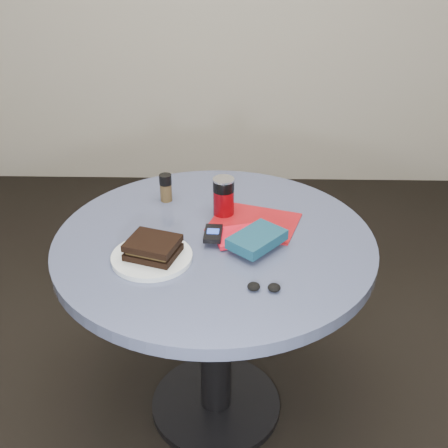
{
  "coord_description": "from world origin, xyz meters",
  "views": [
    {
      "loc": [
        0.06,
        -1.49,
        1.67
      ],
      "look_at": [
        0.03,
        0.0,
        0.8
      ],
      "focal_mm": 45.0,
      "sensor_mm": 36.0,
      "label": 1
    }
  ],
  "objects_px": {
    "soda_can": "(224,197)",
    "red_book": "(242,236)",
    "novel": "(257,239)",
    "plate": "(152,257)",
    "table": "(215,280)",
    "mp3_player": "(213,234)",
    "headphones": "(264,287)",
    "magazine": "(254,222)",
    "sandwich": "(153,247)",
    "pepper_grinder": "(166,187)"
  },
  "relations": [
    {
      "from": "pepper_grinder",
      "to": "novel",
      "type": "distance_m",
      "value": 0.44
    },
    {
      "from": "table",
      "to": "pepper_grinder",
      "type": "distance_m",
      "value": 0.37
    },
    {
      "from": "table",
      "to": "novel",
      "type": "relative_size",
      "value": 5.96
    },
    {
      "from": "red_book",
      "to": "mp3_player",
      "type": "distance_m",
      "value": 0.09
    },
    {
      "from": "soda_can",
      "to": "pepper_grinder",
      "type": "bearing_deg",
      "value": 154.52
    },
    {
      "from": "headphones",
      "to": "sandwich",
      "type": "bearing_deg",
      "value": 155.69
    },
    {
      "from": "soda_can",
      "to": "red_book",
      "type": "height_order",
      "value": "soda_can"
    },
    {
      "from": "mp3_player",
      "to": "table",
      "type": "bearing_deg",
      "value": 81.11
    },
    {
      "from": "mp3_player",
      "to": "plate",
      "type": "bearing_deg",
      "value": -148.97
    },
    {
      "from": "red_book",
      "to": "mp3_player",
      "type": "xyz_separation_m",
      "value": [
        -0.09,
        -0.01,
        0.01
      ]
    },
    {
      "from": "plate",
      "to": "magazine",
      "type": "xyz_separation_m",
      "value": [
        0.3,
        0.22,
        -0.01
      ]
    },
    {
      "from": "table",
      "to": "magazine",
      "type": "relative_size",
      "value": 3.66
    },
    {
      "from": "plate",
      "to": "pepper_grinder",
      "type": "xyz_separation_m",
      "value": [
        0.0,
        0.37,
        0.04
      ]
    },
    {
      "from": "sandwich",
      "to": "novel",
      "type": "xyz_separation_m",
      "value": [
        0.3,
        0.06,
        -0.01
      ]
    },
    {
      "from": "red_book",
      "to": "headphones",
      "type": "bearing_deg",
      "value": -93.77
    },
    {
      "from": "sandwich",
      "to": "soda_can",
      "type": "xyz_separation_m",
      "value": [
        0.2,
        0.27,
        0.03
      ]
    },
    {
      "from": "plate",
      "to": "novel",
      "type": "height_order",
      "value": "novel"
    },
    {
      "from": "soda_can",
      "to": "magazine",
      "type": "height_order",
      "value": "soda_can"
    },
    {
      "from": "plate",
      "to": "red_book",
      "type": "distance_m",
      "value": 0.29
    },
    {
      "from": "novel",
      "to": "red_book",
      "type": "bearing_deg",
      "value": 78.15
    },
    {
      "from": "sandwich",
      "to": "novel",
      "type": "bearing_deg",
      "value": 11.47
    },
    {
      "from": "sandwich",
      "to": "red_book",
      "type": "distance_m",
      "value": 0.29
    },
    {
      "from": "table",
      "to": "plate",
      "type": "distance_m",
      "value": 0.28
    },
    {
      "from": "table",
      "to": "sandwich",
      "type": "distance_m",
      "value": 0.29
    },
    {
      "from": "table",
      "to": "pepper_grinder",
      "type": "xyz_separation_m",
      "value": [
        -0.18,
        0.25,
        0.21
      ]
    },
    {
      "from": "pepper_grinder",
      "to": "red_book",
      "type": "xyz_separation_m",
      "value": [
        0.26,
        -0.25,
        -0.04
      ]
    },
    {
      "from": "soda_can",
      "to": "mp3_player",
      "type": "relative_size",
      "value": 1.37
    },
    {
      "from": "soda_can",
      "to": "novel",
      "type": "relative_size",
      "value": 0.79
    },
    {
      "from": "mp3_player",
      "to": "headphones",
      "type": "relative_size",
      "value": 1.04
    },
    {
      "from": "novel",
      "to": "headphones",
      "type": "height_order",
      "value": "novel"
    },
    {
      "from": "soda_can",
      "to": "pepper_grinder",
      "type": "distance_m",
      "value": 0.22
    },
    {
      "from": "table",
      "to": "pepper_grinder",
      "type": "bearing_deg",
      "value": 125.73
    },
    {
      "from": "plate",
      "to": "soda_can",
      "type": "bearing_deg",
      "value": 53.45
    },
    {
      "from": "table",
      "to": "headphones",
      "type": "height_order",
      "value": "headphones"
    },
    {
      "from": "soda_can",
      "to": "sandwich",
      "type": "bearing_deg",
      "value": -125.94
    },
    {
      "from": "mp3_player",
      "to": "sandwich",
      "type": "bearing_deg",
      "value": -148.45
    },
    {
      "from": "magazine",
      "to": "red_book",
      "type": "distance_m",
      "value": 0.11
    },
    {
      "from": "plate",
      "to": "soda_can",
      "type": "xyz_separation_m",
      "value": [
        0.2,
        0.27,
        0.06
      ]
    },
    {
      "from": "pepper_grinder",
      "to": "headphones",
      "type": "bearing_deg",
      "value": -57.96
    },
    {
      "from": "mp3_player",
      "to": "headphones",
      "type": "distance_m",
      "value": 0.29
    },
    {
      "from": "magazine",
      "to": "novel",
      "type": "distance_m",
      "value": 0.16
    },
    {
      "from": "sandwich",
      "to": "novel",
      "type": "relative_size",
      "value": 1.03
    },
    {
      "from": "pepper_grinder",
      "to": "headphones",
      "type": "xyz_separation_m",
      "value": [
        0.32,
        -0.51,
        -0.04
      ]
    },
    {
      "from": "table",
      "to": "mp3_player",
      "type": "distance_m",
      "value": 0.19
    },
    {
      "from": "novel",
      "to": "mp3_player",
      "type": "relative_size",
      "value": 1.73
    },
    {
      "from": "novel",
      "to": "headphones",
      "type": "relative_size",
      "value": 1.81
    },
    {
      "from": "red_book",
      "to": "novel",
      "type": "height_order",
      "value": "novel"
    },
    {
      "from": "plate",
      "to": "novel",
      "type": "relative_size",
      "value": 1.42
    },
    {
      "from": "table",
      "to": "sandwich",
      "type": "relative_size",
      "value": 5.79
    },
    {
      "from": "sandwich",
      "to": "pepper_grinder",
      "type": "relative_size",
      "value": 1.76
    }
  ]
}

